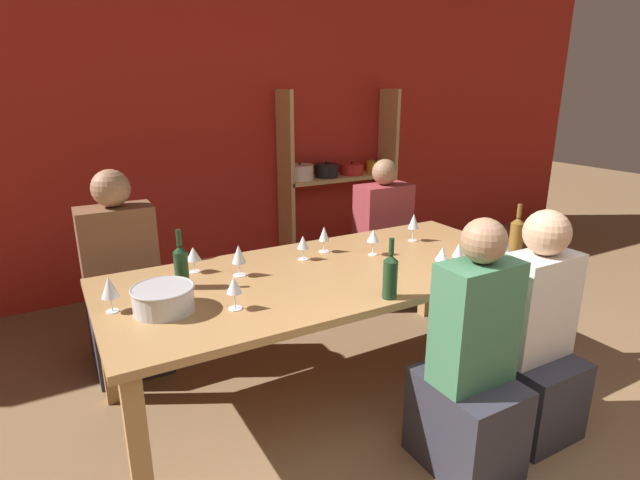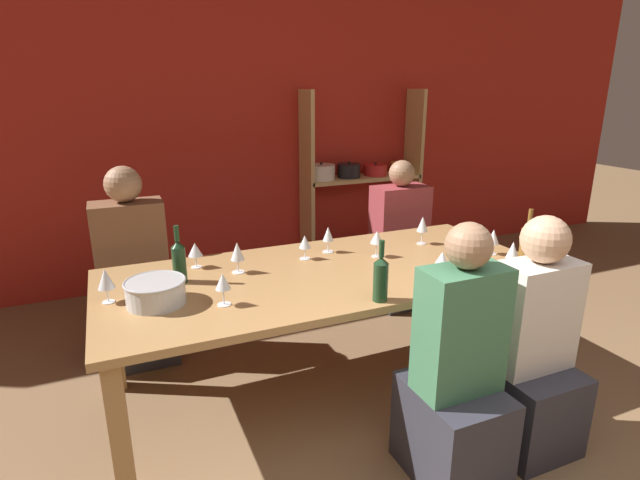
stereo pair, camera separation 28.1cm
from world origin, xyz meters
name	(u,v)px [view 1 (the left image)]	position (x,y,z in m)	size (l,w,h in m)	color
wall_back_red	(232,128)	(0.00, 3.83, 1.35)	(8.80, 0.06, 2.70)	red
shelf_unit	(337,201)	(0.97, 3.63, 0.62)	(1.18, 0.30, 1.68)	tan
dining_table	(329,282)	(-0.20, 1.79, 0.65)	(2.44, 1.07, 0.72)	#AD7F4C
mixing_bowl	(163,298)	(-1.11, 1.72, 0.79)	(0.29, 0.29, 0.12)	#B7BABC
wine_bottle_green	(516,235)	(0.94, 1.49, 0.84)	(0.08, 0.08, 0.31)	brown
wine_bottle_dark	(390,275)	(-0.13, 1.33, 0.84)	(0.07, 0.07, 0.30)	#19381E
wine_bottle_amber	(181,266)	(-0.97, 1.95, 0.84)	(0.07, 0.07, 0.31)	#19381E
wine_glass_white_a	(239,255)	(-0.66, 1.96, 0.84)	(0.08, 0.08, 0.17)	white
wine_glass_white_b	(373,236)	(0.17, 1.90, 0.84)	(0.08, 0.08, 0.16)	white
wine_glass_white_c	(506,245)	(0.76, 1.41, 0.83)	(0.07, 0.07, 0.16)	white
wine_glass_red_a	(442,255)	(0.32, 1.46, 0.83)	(0.08, 0.08, 0.15)	white
wine_glass_red_b	(234,286)	(-0.83, 1.58, 0.84)	(0.07, 0.07, 0.16)	white
wine_glass_red_c	(109,288)	(-1.32, 1.82, 0.84)	(0.08, 0.08, 0.17)	white
wine_glass_empty_a	(193,254)	(-0.85, 2.14, 0.83)	(0.08, 0.08, 0.14)	white
wine_glass_red_d	(414,222)	(0.57, 2.00, 0.85)	(0.07, 0.07, 0.18)	white
wine_glass_empty_b	(324,234)	(-0.06, 2.09, 0.84)	(0.07, 0.07, 0.16)	white
wine_glass_red_e	(483,232)	(0.84, 1.66, 0.83)	(0.07, 0.07, 0.16)	white
wine_glass_empty_c	(458,251)	(0.41, 1.43, 0.84)	(0.06, 0.06, 0.16)	white
wine_glass_empty_d	(303,243)	(-0.24, 2.03, 0.83)	(0.07, 0.07, 0.14)	white
person_near_a	(530,351)	(0.50, 0.98, 0.43)	(0.38, 0.48, 1.16)	#2D2D38
person_far_a	(382,249)	(0.85, 2.71, 0.42)	(0.44, 0.55, 1.16)	#2D2D38
person_near_b	(470,381)	(0.03, 0.92, 0.44)	(0.36, 0.45, 1.20)	#2D2D38
person_far_b	(124,297)	(-1.18, 2.63, 0.46)	(0.43, 0.54, 1.25)	#2D2D38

